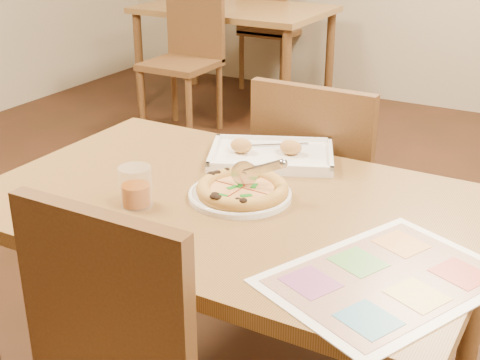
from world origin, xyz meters
The scene contains 11 objects.
dining_table centered at (0.00, 0.00, 0.63)m, with size 1.30×0.85×0.72m.
chair_far centered at (0.00, 0.60, 0.57)m, with size 0.42×0.42×0.47m.
bg_table centered at (-1.60, 2.80, 0.63)m, with size 1.30×0.85×0.72m.
bg_chair_near centered at (-1.60, 2.20, 0.57)m, with size 0.42×0.42×0.47m.
bg_chair_far centered at (-1.60, 3.30, 0.57)m, with size 0.42×0.42×0.47m.
plate centered at (0.02, 0.02, 0.73)m, with size 0.27×0.27×0.01m, color white.
pizza centered at (0.02, 0.02, 0.75)m, with size 0.24×0.24×0.04m.
pizza_cutter centered at (0.06, 0.04, 0.80)m, with size 0.13×0.05×0.08m.
appetizer_tray centered at (-0.04, 0.30, 0.73)m, with size 0.43×0.37×0.06m.
glass_tumbler centered at (-0.19, -0.15, 0.77)m, with size 0.08×0.08×0.10m.
menu centered at (0.48, -0.18, 0.72)m, with size 0.34×0.48×0.01m, color white.
Camera 1 is at (0.80, -1.36, 1.45)m, focal length 50.00 mm.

